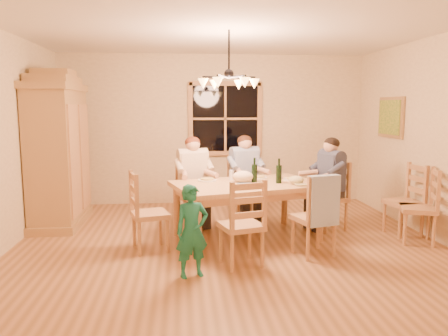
{
  "coord_description": "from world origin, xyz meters",
  "views": [
    {
      "loc": [
        -0.59,
        -5.48,
        1.77
      ],
      "look_at": [
        -0.05,
        0.1,
        0.98
      ],
      "focal_mm": 35.0,
      "sensor_mm": 36.0,
      "label": 1
    }
  ],
  "objects": [
    {
      "name": "floor",
      "position": [
        0.0,
        0.0,
        0.0
      ],
      "size": [
        5.5,
        5.5,
        0.0
      ],
      "primitive_type": "plane",
      "color": "brown",
      "rests_on": "ground"
    },
    {
      "name": "ceiling",
      "position": [
        0.0,
        0.0,
        2.7
      ],
      "size": [
        5.5,
        5.0,
        0.02
      ],
      "primitive_type": "cube",
      "color": "white",
      "rests_on": "wall_back"
    },
    {
      "name": "wall_back",
      "position": [
        0.0,
        2.5,
        1.35
      ],
      "size": [
        5.5,
        0.02,
        2.7
      ],
      "primitive_type": "cube",
      "color": "#CAB68F",
      "rests_on": "floor"
    },
    {
      "name": "wall_left",
      "position": [
        -2.75,
        0.0,
        1.35
      ],
      "size": [
        0.02,
        5.0,
        2.7
      ],
      "primitive_type": "cube",
      "color": "#CAB68F",
      "rests_on": "floor"
    },
    {
      "name": "wall_right",
      "position": [
        2.75,
        0.0,
        1.35
      ],
      "size": [
        0.02,
        5.0,
        2.7
      ],
      "primitive_type": "cube",
      "color": "#CAB68F",
      "rests_on": "floor"
    },
    {
      "name": "window",
      "position": [
        0.2,
        2.47,
        1.55
      ],
      "size": [
        1.3,
        0.06,
        1.3
      ],
      "color": "black",
      "rests_on": "wall_back"
    },
    {
      "name": "painting",
      "position": [
        2.71,
        1.2,
        1.6
      ],
      "size": [
        0.06,
        0.78,
        0.64
      ],
      "color": "olive",
      "rests_on": "wall_right"
    },
    {
      "name": "chandelier",
      "position": [
        -0.0,
        0.0,
        2.08
      ],
      "size": [
        0.77,
        0.68,
        0.71
      ],
      "color": "black",
      "rests_on": "ceiling"
    },
    {
      "name": "armoire",
      "position": [
        -2.42,
        1.2,
        1.06
      ],
      "size": [
        0.66,
        1.4,
        2.3
      ],
      "color": "olive",
      "rests_on": "floor"
    },
    {
      "name": "dining_table",
      "position": [
        0.26,
        0.18,
        0.66
      ],
      "size": [
        2.13,
        1.62,
        0.76
      ],
      "rotation": [
        0.0,
        0.0,
        0.28
      ],
      "color": "#A97E4B",
      "rests_on": "floor"
    },
    {
      "name": "chair_far_left",
      "position": [
        -0.43,
        0.91,
        0.3
      ],
      "size": [
        0.54,
        0.52,
        0.99
      ],
      "rotation": [
        0.0,
        0.0,
        3.42
      ],
      "color": "#AB804B",
      "rests_on": "floor"
    },
    {
      "name": "chair_far_right",
      "position": [
        0.37,
        1.14,
        0.3
      ],
      "size": [
        0.54,
        0.52,
        0.99
      ],
      "rotation": [
        0.0,
        0.0,
        3.42
      ],
      "color": "#AB804B",
      "rests_on": "floor"
    },
    {
      "name": "chair_near_left",
      "position": [
        0.05,
        -0.8,
        0.3
      ],
      "size": [
        0.54,
        0.52,
        0.99
      ],
      "rotation": [
        0.0,
        0.0,
        0.28
      ],
      "color": "#AB804B",
      "rests_on": "floor"
    },
    {
      "name": "chair_near_right",
      "position": [
        0.96,
        -0.54,
        0.3
      ],
      "size": [
        0.54,
        0.52,
        0.99
      ],
      "rotation": [
        0.0,
        0.0,
        0.28
      ],
      "color": "#AB804B",
      "rests_on": "floor"
    },
    {
      "name": "chair_end_left",
      "position": [
        -0.99,
        -0.18,
        0.3
      ],
      "size": [
        0.52,
        0.54,
        0.99
      ],
      "rotation": [
        0.0,
        0.0,
        -1.29
      ],
      "color": "#AB804B",
      "rests_on": "floor"
    },
    {
      "name": "chair_end_right",
      "position": [
        1.52,
        0.54,
        0.3
      ],
      "size": [
        0.52,
        0.54,
        0.99
      ],
      "rotation": [
        0.0,
        0.0,
        1.85
      ],
      "color": "#AB804B",
      "rests_on": "floor"
    },
    {
      "name": "adult_woman",
      "position": [
        -0.43,
        0.91,
        0.84
      ],
      "size": [
        0.48,
        0.51,
        0.87
      ],
      "rotation": [
        0.0,
        0.0,
        3.42
      ],
      "color": "beige",
      "rests_on": "floor"
    },
    {
      "name": "adult_plaid_man",
      "position": [
        0.37,
        1.14,
        0.84
      ],
      "size": [
        0.48,
        0.51,
        0.87
      ],
      "rotation": [
        0.0,
        0.0,
        3.42
      ],
      "color": "#345090",
      "rests_on": "floor"
    },
    {
      "name": "adult_slate_man",
      "position": [
        1.52,
        0.54,
        0.84
      ],
      "size": [
        0.51,
        0.48,
        0.87
      ],
      "rotation": [
        0.0,
        0.0,
        1.85
      ],
      "color": "#38405A",
      "rests_on": "floor"
    },
    {
      "name": "towel",
      "position": [
        1.01,
        -0.73,
        0.7
      ],
      "size": [
        0.39,
        0.2,
        0.58
      ],
      "primitive_type": "cube",
      "rotation": [
        0.0,
        0.0,
        0.28
      ],
      "color": "#92A7C6",
      "rests_on": "chair_near_right"
    },
    {
      "name": "wine_bottle_a",
      "position": [
        0.38,
        0.26,
        0.93
      ],
      "size": [
        0.08,
        0.08,
        0.33
      ],
      "primitive_type": "cylinder",
      "color": "black",
      "rests_on": "dining_table"
    },
    {
      "name": "wine_bottle_b",
      "position": [
        0.68,
        0.14,
        0.93
      ],
      "size": [
        0.08,
        0.08,
        0.33
      ],
      "primitive_type": "cylinder",
      "color": "black",
      "rests_on": "dining_table"
    },
    {
      "name": "plate_woman",
      "position": [
        -0.25,
        0.4,
        0.77
      ],
      "size": [
        0.26,
        0.26,
        0.02
      ],
      "primitive_type": "cylinder",
      "color": "white",
      "rests_on": "dining_table"
    },
    {
      "name": "plate_plaid",
      "position": [
        0.48,
        0.55,
        0.77
      ],
      "size": [
        0.26,
        0.26,
        0.02
      ],
      "primitive_type": "cylinder",
      "color": "white",
      "rests_on": "dining_table"
    },
    {
      "name": "plate_slate",
      "position": [
        0.93,
        0.36,
        0.77
      ],
      "size": [
        0.26,
        0.26,
        0.02
      ],
      "primitive_type": "cylinder",
      "color": "white",
      "rests_on": "dining_table"
    },
    {
      "name": "wine_glass_a",
      "position": [
        0.09,
        0.44,
        0.83
      ],
      "size": [
        0.06,
        0.06,
        0.14
      ],
      "primitive_type": "cylinder",
      "color": "silver",
      "rests_on": "dining_table"
    },
    {
      "name": "wine_glass_b",
      "position": [
        0.77,
        0.46,
        0.83
      ],
      "size": [
        0.06,
        0.06,
        0.14
      ],
      "primitive_type": "cylinder",
      "color": "silver",
      "rests_on": "dining_table"
    },
    {
      "name": "cap",
      "position": [
        0.9,
        0.04,
        0.82
      ],
      "size": [
        0.2,
        0.2,
        0.11
      ],
      "primitive_type": "ellipsoid",
      "color": "#C0B780",
      "rests_on": "dining_table"
    },
    {
      "name": "napkin",
      "position": [
        0.2,
        -0.03,
        0.78
      ],
      "size": [
        0.21,
        0.18,
        0.03
      ],
      "primitive_type": "cube",
      "rotation": [
        0.0,
        0.0,
        0.28
      ],
      "color": "#466681",
      "rests_on": "dining_table"
    },
    {
      "name": "cloth_bundle",
      "position": [
        0.22,
        0.26,
        0.84
      ],
      "size": [
        0.28,
        0.22,
        0.15
      ],
      "primitive_type": "ellipsoid",
      "color": "beige",
      "rests_on": "dining_table"
    },
    {
      "name": "child",
      "position": [
        -0.5,
        -1.08,
        0.49
      ],
      "size": [
        0.41,
        0.34,
        0.98
      ],
      "primitive_type": "imported",
      "rotation": [
        0.0,
        0.0,
        0.33
      ],
      "color": "#186E59",
      "rests_on": "floor"
    },
    {
      "name": "chair_spare_front",
      "position": [
        2.45,
        0.15,
        0.3
      ],
      "size": [
        0.47,
        0.49,
        0.99
      ],
      "rotation": [
        0.0,
        0.0,
        1.7
      ],
      "color": "#AB804B",
      "rests_on": "floor"
    },
    {
      "name": "chair_spare_back",
      "position": [
        2.45,
        -0.21,
        0.3
      ],
      "size": [
        0.55,
        0.56,
        0.99
      ],
      "rotation": [
        0.0,
        0.0,
        1.22
      ],
      "color": "#AB804B",
      "rests_on": "floor"
    }
  ]
}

